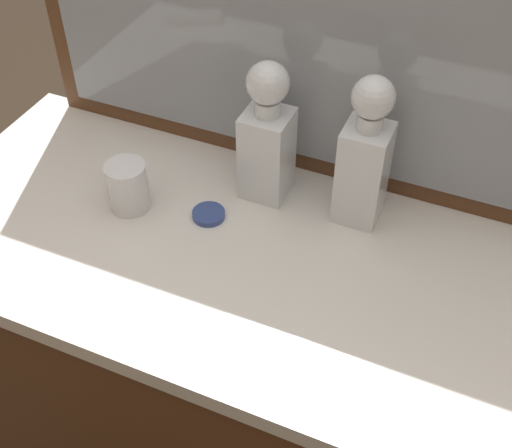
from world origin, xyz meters
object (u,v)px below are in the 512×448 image
(crystal_decanter_left, at_px, (364,164))
(porcelain_dish, at_px, (209,214))
(crystal_decanter_front, at_px, (267,144))
(crystal_tumbler_right, at_px, (128,188))

(crystal_decanter_left, relative_size, porcelain_dish, 4.79)
(crystal_decanter_front, xyz_separation_m, porcelain_dish, (-0.07, -0.12, -0.11))
(crystal_tumbler_right, bearing_deg, crystal_decanter_front, 33.32)
(crystal_decanter_left, height_order, crystal_decanter_front, crystal_decanter_left)
(crystal_tumbler_right, bearing_deg, crystal_decanter_left, 20.27)
(crystal_decanter_front, relative_size, porcelain_dish, 4.56)
(crystal_decanter_left, height_order, crystal_tumbler_right, crystal_decanter_left)
(crystal_decanter_left, xyz_separation_m, crystal_tumbler_right, (-0.41, -0.15, -0.08))
(crystal_decanter_left, distance_m, crystal_decanter_front, 0.19)
(crystal_tumbler_right, xyz_separation_m, porcelain_dish, (0.15, 0.03, -0.04))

